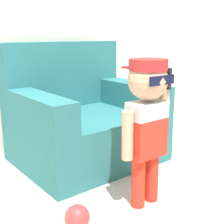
# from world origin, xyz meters

# --- Properties ---
(ground_plane) EXTENTS (10.00, 10.00, 0.00)m
(ground_plane) POSITION_xyz_m (0.00, 0.00, 0.00)
(ground_plane) COLOR beige
(wall_back) EXTENTS (10.00, 0.05, 2.60)m
(wall_back) POSITION_xyz_m (0.00, 0.76, 1.30)
(wall_back) COLOR silver
(wall_back) RESTS_ON ground_plane
(armchair) EXTENTS (1.12, 0.93, 1.00)m
(armchair) POSITION_xyz_m (0.24, 0.22, 0.34)
(armchair) COLOR #286B70
(armchair) RESTS_ON ground_plane
(person_child) EXTENTS (0.38, 0.28, 0.93)m
(person_child) POSITION_xyz_m (0.11, -0.66, 0.62)
(person_child) COLOR red
(person_child) RESTS_ON ground_plane
(side_table) EXTENTS (0.32, 0.32, 0.43)m
(side_table) POSITION_xyz_m (1.03, 0.14, 0.26)
(side_table) COLOR beige
(side_table) RESTS_ON ground_plane
(toy_ball) EXTENTS (0.14, 0.14, 0.14)m
(toy_ball) POSITION_xyz_m (-0.38, -0.62, 0.07)
(toy_ball) COLOR #D13838
(toy_ball) RESTS_ON ground_plane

